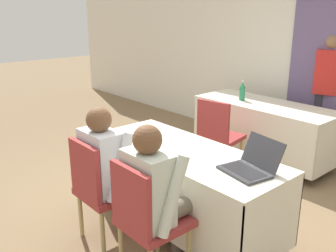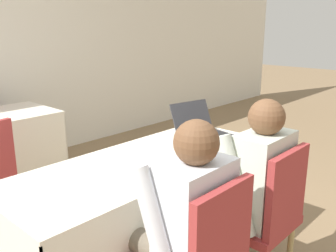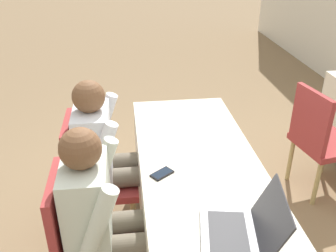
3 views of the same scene
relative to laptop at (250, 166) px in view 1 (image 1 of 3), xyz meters
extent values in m
plane|color=#846B4C|center=(-0.63, -0.05, -0.79)|extent=(24.00, 24.00, 0.00)
cube|color=slate|center=(-0.83, 2.44, 0.54)|extent=(0.76, 0.04, 2.65)
cube|color=silver|center=(-0.63, -0.05, -0.06)|extent=(1.80, 0.71, 0.02)
cube|color=silver|center=(-0.63, -0.40, -0.37)|extent=(1.80, 0.01, 0.61)
cube|color=silver|center=(-0.63, 0.29, -0.37)|extent=(1.80, 0.01, 0.61)
cube|color=silver|center=(-1.52, -0.05, -0.37)|extent=(0.01, 0.71, 0.61)
cube|color=silver|center=(0.26, -0.05, -0.37)|extent=(0.01, 0.71, 0.61)
cylinder|color=#333333|center=(-0.63, -0.05, -0.73)|extent=(0.06, 0.06, 0.11)
cube|color=silver|center=(-1.13, 1.82, -0.06)|extent=(1.80, 0.71, 0.02)
cube|color=silver|center=(-1.13, 1.47, -0.37)|extent=(1.80, 0.01, 0.61)
cube|color=silver|center=(-1.13, 2.16, -0.37)|extent=(1.80, 0.01, 0.61)
cube|color=silver|center=(-2.03, 1.82, -0.37)|extent=(0.01, 0.71, 0.61)
cube|color=silver|center=(-0.24, 1.82, -0.37)|extent=(0.01, 0.71, 0.61)
cylinder|color=#333333|center=(-1.13, 1.82, -0.73)|extent=(0.06, 0.06, 0.11)
cube|color=#333338|center=(-0.01, -0.05, -0.04)|extent=(0.39, 0.30, 0.02)
cube|color=black|center=(-0.01, -0.05, -0.02)|extent=(0.34, 0.22, 0.00)
cube|color=#333338|center=(0.02, 0.12, 0.08)|extent=(0.36, 0.16, 0.22)
cube|color=black|center=(0.02, 0.12, 0.08)|extent=(0.33, 0.14, 0.19)
cube|color=black|center=(-0.53, -0.29, -0.04)|extent=(0.13, 0.14, 0.01)
cube|color=#192333|center=(-0.53, -0.29, -0.04)|extent=(0.12, 0.13, 0.00)
cube|color=white|center=(-1.07, -0.11, -0.04)|extent=(0.31, 0.36, 0.00)
cylinder|color=#288456|center=(-1.45, 1.74, 0.04)|extent=(0.08, 0.08, 0.17)
cone|color=#288456|center=(-1.45, 1.74, 0.16)|extent=(0.06, 0.06, 0.07)
cylinder|color=silver|center=(-1.45, 1.74, 0.20)|extent=(0.03, 0.03, 0.01)
cylinder|color=tan|center=(-0.76, -0.46, -0.59)|extent=(0.04, 0.04, 0.40)
cylinder|color=tan|center=(-1.11, -0.46, -0.59)|extent=(0.04, 0.04, 0.40)
cylinder|color=tan|center=(-0.76, -0.81, -0.59)|extent=(0.04, 0.04, 0.40)
cylinder|color=tan|center=(-1.11, -0.81, -0.59)|extent=(0.04, 0.04, 0.40)
cube|color=#9E3333|center=(-0.93, -0.64, -0.36)|extent=(0.44, 0.44, 0.05)
cube|color=#9E3333|center=(-0.93, -0.84, -0.11)|extent=(0.40, 0.04, 0.45)
cylinder|color=tan|center=(-0.15, -0.46, -0.59)|extent=(0.04, 0.04, 0.40)
cylinder|color=tan|center=(-0.50, -0.46, -0.59)|extent=(0.04, 0.04, 0.40)
cylinder|color=tan|center=(-0.50, -0.81, -0.59)|extent=(0.04, 0.04, 0.40)
cube|color=#9E3333|center=(-0.33, -0.64, -0.36)|extent=(0.44, 0.44, 0.05)
cube|color=#9E3333|center=(-0.33, -0.84, -0.11)|extent=(0.40, 0.04, 0.45)
cylinder|color=tan|center=(-1.09, 1.32, -0.59)|extent=(0.04, 0.04, 0.40)
cylinder|color=tan|center=(-1.44, 1.25, -0.59)|extent=(0.04, 0.04, 0.40)
cylinder|color=tan|center=(-1.03, 0.97, -0.59)|extent=(0.04, 0.04, 0.40)
cylinder|color=tan|center=(-1.37, 0.91, -0.59)|extent=(0.04, 0.04, 0.40)
cube|color=#9E3333|center=(-1.23, 1.11, -0.36)|extent=(0.51, 0.51, 0.05)
cube|color=#9E3333|center=(-1.19, 0.92, -0.11)|extent=(0.41, 0.11, 0.45)
cylinder|color=#665B4C|center=(-0.84, -0.51, -0.27)|extent=(0.13, 0.42, 0.13)
cylinder|color=#665B4C|center=(-1.02, -0.51, -0.27)|extent=(0.13, 0.42, 0.13)
cylinder|color=#665B4C|center=(-0.84, -0.33, -0.56)|extent=(0.10, 0.10, 0.45)
cylinder|color=#665B4C|center=(-1.02, -0.33, -0.56)|extent=(0.10, 0.10, 0.45)
cube|color=silver|center=(-0.93, -0.69, -0.07)|extent=(0.36, 0.22, 0.52)
cylinder|color=silver|center=(-0.72, -0.65, -0.07)|extent=(0.08, 0.26, 0.54)
cylinder|color=silver|center=(-1.14, -0.65, -0.07)|extent=(0.08, 0.26, 0.54)
sphere|color=brown|center=(-0.93, -0.69, 0.28)|extent=(0.20, 0.20, 0.20)
cylinder|color=#665B4C|center=(-0.24, -0.51, -0.27)|extent=(0.13, 0.42, 0.13)
cylinder|color=#665B4C|center=(-0.42, -0.51, -0.27)|extent=(0.13, 0.42, 0.13)
cylinder|color=#665B4C|center=(-0.24, -0.33, -0.56)|extent=(0.10, 0.10, 0.45)
cylinder|color=#665B4C|center=(-0.42, -0.33, -0.56)|extent=(0.10, 0.10, 0.45)
cube|color=silver|center=(-0.33, -0.69, -0.07)|extent=(0.36, 0.22, 0.52)
cylinder|color=silver|center=(-0.12, -0.65, -0.07)|extent=(0.08, 0.26, 0.54)
cylinder|color=silver|center=(-0.54, -0.65, -0.07)|extent=(0.08, 0.26, 0.54)
sphere|color=brown|center=(-0.33, -0.69, 0.28)|extent=(0.20, 0.20, 0.20)
cylinder|color=#33333D|center=(-0.75, 2.44, -0.36)|extent=(0.12, 0.12, 0.85)
cylinder|color=#33333D|center=(-0.60, 2.50, -0.36)|extent=(0.12, 0.12, 0.85)
cube|color=red|center=(-0.67, 2.47, 0.34)|extent=(0.39, 0.30, 0.55)
sphere|color=#8C6647|center=(-0.67, 2.47, 0.71)|extent=(0.19, 0.19, 0.19)
camera|label=1|loc=(1.50, -2.10, 1.09)|focal=40.00mm
camera|label=2|loc=(-2.12, -1.62, 0.76)|focal=40.00mm
camera|label=3|loc=(1.17, -0.47, 1.17)|focal=40.00mm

